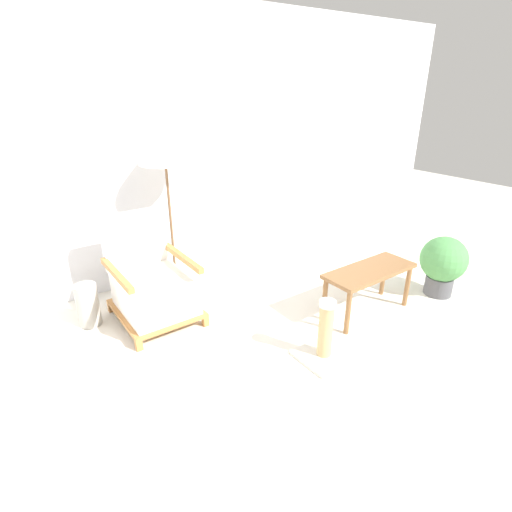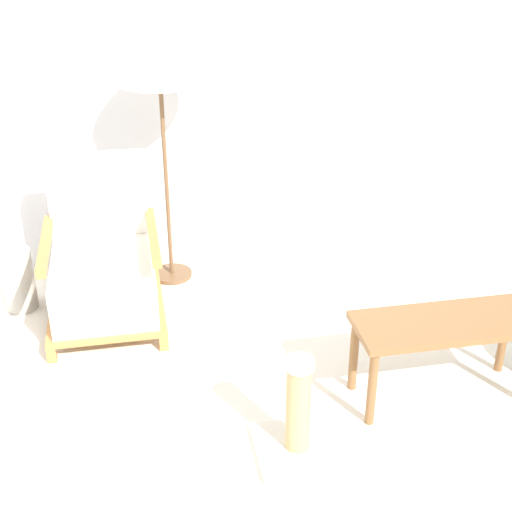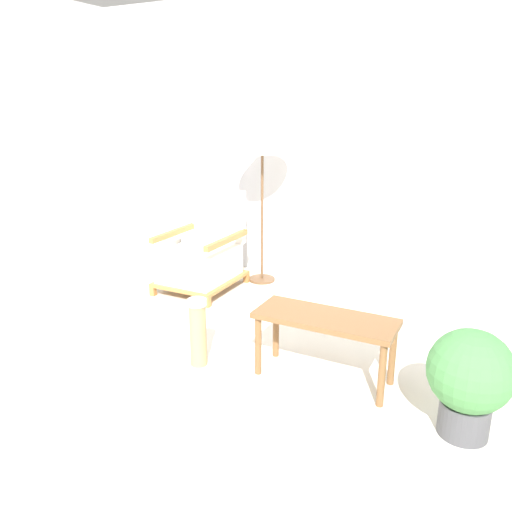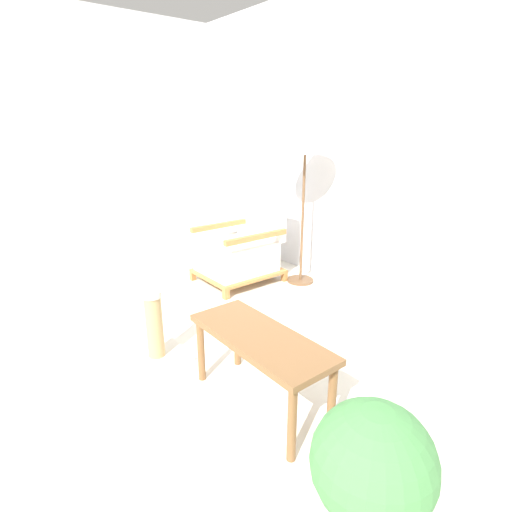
% 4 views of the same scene
% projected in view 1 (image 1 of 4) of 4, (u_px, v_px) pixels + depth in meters
% --- Properties ---
extents(ground_plane, '(14.00, 14.00, 0.00)m').
position_uv_depth(ground_plane, '(355.00, 386.00, 2.78)').
color(ground_plane, silver).
extents(wall_back, '(8.00, 0.06, 2.70)m').
position_uv_depth(wall_back, '(185.00, 146.00, 4.06)').
color(wall_back, silver).
rests_on(wall_back, ground_plane).
extents(armchair, '(0.65, 0.76, 0.91)m').
position_uv_depth(armchair, '(152.00, 286.00, 3.49)').
color(armchair, '#B2753D').
rests_on(armchair, ground_plane).
extents(floor_lamp, '(0.50, 0.50, 1.55)m').
position_uv_depth(floor_lamp, '(165.00, 152.00, 3.62)').
color(floor_lamp, brown).
rests_on(floor_lamp, ground_plane).
extents(coffee_table, '(0.88, 0.35, 0.44)m').
position_uv_depth(coffee_table, '(369.00, 276.00, 3.54)').
color(coffee_table, brown).
rests_on(coffee_table, ground_plane).
extents(vase, '(0.19, 0.19, 0.38)m').
position_uv_depth(vase, '(88.00, 305.00, 3.42)').
color(vase, '#9E998E').
rests_on(vase, ground_plane).
extents(potted_plant, '(0.44, 0.44, 0.60)m').
position_uv_depth(potted_plant, '(443.00, 263.00, 3.87)').
color(potted_plant, '#4C4C51').
rests_on(potted_plant, ground_plane).
extents(scratching_post, '(0.37, 0.37, 0.50)m').
position_uv_depth(scratching_post, '(325.00, 340.00, 3.01)').
color(scratching_post, beige).
rests_on(scratching_post, ground_plane).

